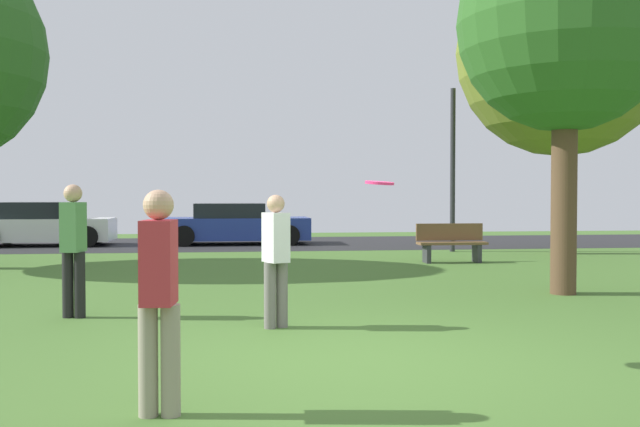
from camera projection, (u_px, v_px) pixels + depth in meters
ground_plane at (359, 362)px, 6.60m from camera, size 44.00×44.00×0.00m
road_strip at (269, 243)px, 22.46m from camera, size 44.00×6.40×0.01m
birch_tree_lone at (562, 52)px, 18.44m from camera, size 5.52×5.52×8.12m
oak_tree_right at (566, 26)px, 10.97m from camera, size 3.40×3.40×5.97m
person_catcher at (276, 255)px, 8.26m from camera, size 0.33×0.38×1.58m
person_bystander at (73, 244)px, 8.93m from camera, size 0.30×0.36×1.71m
person_walking at (159, 292)px, 4.96m from camera, size 0.30×0.34×1.62m
frisbee_disc at (380, 183)px, 6.43m from camera, size 0.38×0.38×0.05m
parked_car_white at (44, 226)px, 21.46m from camera, size 4.00×1.98×1.34m
parked_car_blue at (235, 225)px, 22.14m from camera, size 4.55×2.08×1.30m
park_bench at (451, 242)px, 16.23m from camera, size 1.60×0.45×0.90m
street_lamp_post at (453, 170)px, 19.25m from camera, size 0.14×0.14×4.50m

